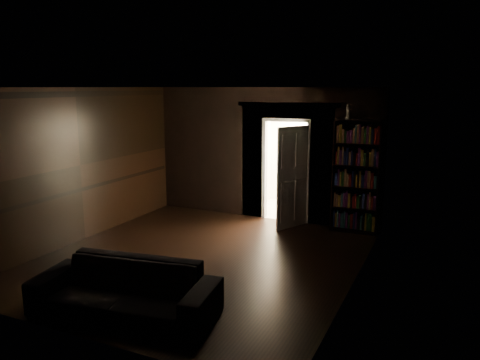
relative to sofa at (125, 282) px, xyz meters
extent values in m
plane|color=black|center=(-0.11, 2.10, -0.44)|extent=(5.50, 5.50, 0.00)
cube|color=black|center=(-1.33, 4.90, 0.96)|extent=(2.55, 0.10, 2.80)
cube|color=black|center=(1.62, 4.90, 0.96)|extent=(1.55, 0.10, 2.80)
cube|color=black|center=(0.39, 4.90, 2.01)|extent=(0.90, 0.10, 0.70)
cube|color=black|center=(-2.61, 2.10, 0.96)|extent=(0.02, 5.50, 2.80)
cube|color=black|center=(2.39, 2.10, 0.96)|extent=(0.02, 5.50, 2.80)
cube|color=black|center=(-0.11, -0.65, 0.96)|extent=(5.00, 0.02, 2.80)
cube|color=beige|center=(-0.11, 2.10, 2.36)|extent=(5.00, 5.50, 0.02)
cube|color=silver|center=(0.39, 4.84, 0.61)|extent=(1.04, 0.06, 2.17)
cube|color=#B1AB9A|center=(0.39, 5.75, -0.49)|extent=(2.20, 1.80, 0.10)
cube|color=white|center=(0.39, 6.60, 0.76)|extent=(2.20, 0.10, 2.40)
cube|color=white|center=(-0.66, 5.75, 0.76)|extent=(0.10, 1.60, 2.40)
cube|color=white|center=(1.44, 5.75, 0.76)|extent=(0.10, 1.60, 2.40)
cube|color=white|center=(0.39, 5.75, 2.01)|extent=(2.20, 1.80, 0.10)
cube|color=#D5737F|center=(0.39, 6.54, 1.78)|extent=(2.00, 0.04, 0.26)
imported|color=black|center=(0.00, 0.00, 0.00)|extent=(2.42, 1.33, 0.88)
cube|color=black|center=(1.89, 4.69, 0.66)|extent=(0.95, 0.55, 2.20)
cube|color=white|center=(0.85, 6.21, 0.38)|extent=(0.81, 0.76, 1.65)
cube|color=silver|center=(0.68, 4.44, 0.58)|extent=(0.40, 0.79, 2.05)
cube|color=white|center=(1.69, 4.64, 1.90)|extent=(0.13, 0.13, 0.29)
cube|color=black|center=(0.90, 6.10, 1.35)|extent=(0.69, 0.19, 0.28)
camera|label=1|loc=(3.56, -4.32, 2.37)|focal=35.00mm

